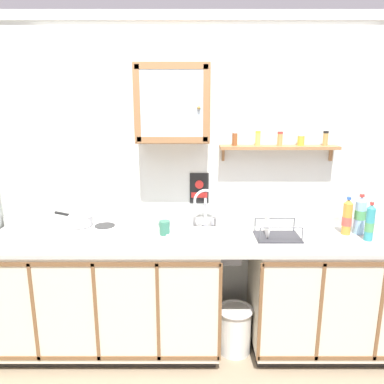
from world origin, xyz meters
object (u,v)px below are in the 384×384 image
(dish_rack, at_px, (276,234))
(warning_sign, at_px, (200,188))
(hot_plate_stove, at_px, (93,232))
(bottle_detergent_teal_1, at_px, (370,223))
(saucepan, at_px, (81,220))
(mug, at_px, (165,228))
(sink, at_px, (205,240))
(trash_bin, at_px, (235,329))
(wall_cabinet, at_px, (173,104))
(bottle_water_blue_2, at_px, (361,215))
(bottle_juice_amber_0, at_px, (348,218))

(dish_rack, xyz_separation_m, warning_sign, (-0.57, 0.27, 0.29))
(hot_plate_stove, relative_size, bottle_detergent_teal_1, 1.28)
(saucepan, xyz_separation_m, mug, (0.62, 0.06, -0.08))
(sink, distance_m, warning_sign, 0.42)
(sink, height_order, saucepan, sink)
(saucepan, height_order, dish_rack, same)
(trash_bin, bearing_deg, wall_cabinet, 156.67)
(bottle_water_blue_2, distance_m, wall_cabinet, 1.65)
(bottle_juice_amber_0, xyz_separation_m, bottle_water_blue_2, (0.10, 0.01, 0.02))
(saucepan, height_order, bottle_juice_amber_0, bottle_juice_amber_0)
(saucepan, xyz_separation_m, wall_cabinet, (0.69, 0.13, 0.84))
(bottle_detergent_teal_1, bearing_deg, warning_sign, 165.34)
(dish_rack, xyz_separation_m, mug, (-0.84, 0.07, 0.03))
(wall_cabinet, relative_size, trash_bin, 1.48)
(bottle_water_blue_2, relative_size, warning_sign, 1.27)
(hot_plate_stove, distance_m, saucepan, 0.13)
(mug, bearing_deg, hot_plate_stove, -171.56)
(saucepan, bearing_deg, dish_rack, -0.60)
(saucepan, relative_size, warning_sign, 1.31)
(saucepan, height_order, wall_cabinet, wall_cabinet)
(saucepan, bearing_deg, trash_bin, -3.53)
(bottle_detergent_teal_1, bearing_deg, trash_bin, -179.69)
(sink, bearing_deg, bottle_water_blue_2, 3.39)
(sink, distance_m, saucepan, 0.95)
(bottle_detergent_teal_1, height_order, wall_cabinet, wall_cabinet)
(saucepan, xyz_separation_m, bottle_detergent_teal_1, (2.13, -0.07, -0.01))
(saucepan, relative_size, mug, 2.93)
(sink, height_order, dish_rack, sink)
(bottle_water_blue_2, height_order, dish_rack, bottle_water_blue_2)
(bottle_detergent_teal_1, bearing_deg, dish_rack, 175.60)
(mug, bearing_deg, bottle_juice_amber_0, 0.31)
(warning_sign, distance_m, trash_bin, 1.13)
(saucepan, bearing_deg, sink, 0.36)
(sink, distance_m, bottle_juice_amber_0, 1.10)
(warning_sign, relative_size, trash_bin, 0.66)
(bottle_juice_amber_0, bearing_deg, sink, -176.97)
(dish_rack, xyz_separation_m, trash_bin, (-0.29, -0.06, -0.76))
(sink, relative_size, warning_sign, 2.40)
(sink, relative_size, bottle_juice_amber_0, 2.00)
(dish_rack, bearing_deg, hot_plate_stove, -179.69)
(mug, distance_m, wall_cabinet, 0.93)
(bottle_juice_amber_0, bearing_deg, warning_sign, 170.24)
(saucepan, bearing_deg, wall_cabinet, 10.79)
(sink, distance_m, mug, 0.32)
(hot_plate_stove, height_order, saucepan, saucepan)
(bottle_detergent_teal_1, bearing_deg, saucepan, 178.20)
(bottle_juice_amber_0, relative_size, bottle_water_blue_2, 0.94)
(bottle_detergent_teal_1, xyz_separation_m, trash_bin, (-0.96, -0.01, -0.86))
(dish_rack, relative_size, wall_cabinet, 0.59)
(warning_sign, bearing_deg, dish_rack, -25.61)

